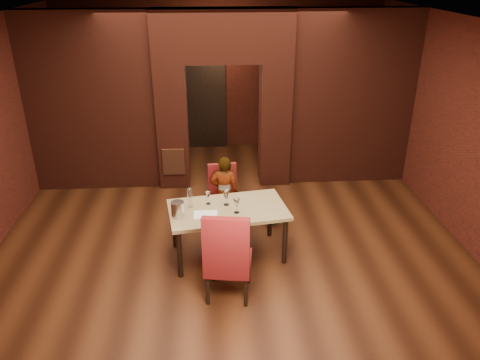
# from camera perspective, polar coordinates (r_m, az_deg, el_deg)

# --- Properties ---
(floor) EXTENTS (8.00, 8.00, 0.00)m
(floor) POSITION_cam_1_polar(r_m,az_deg,el_deg) (7.42, -1.28, -6.62)
(floor) COLOR #462211
(floor) RESTS_ON ground
(ceiling) EXTENTS (7.00, 8.00, 0.04)m
(ceiling) POSITION_cam_1_polar(r_m,az_deg,el_deg) (6.36, -1.57, 18.76)
(ceiling) COLOR silver
(ceiling) RESTS_ON ground
(wall_back) EXTENTS (7.00, 0.04, 3.20)m
(wall_back) POSITION_cam_1_polar(r_m,az_deg,el_deg) (10.57, -2.40, 12.47)
(wall_back) COLOR maroon
(wall_back) RESTS_ON ground
(wall_front) EXTENTS (7.00, 0.04, 3.20)m
(wall_front) POSITION_cam_1_polar(r_m,az_deg,el_deg) (3.26, 1.91, -19.54)
(wall_front) COLOR maroon
(wall_front) RESTS_ON ground
(wall_right) EXTENTS (0.04, 8.00, 3.20)m
(wall_right) POSITION_cam_1_polar(r_m,az_deg,el_deg) (7.70, 25.73, 5.17)
(wall_right) COLOR maroon
(wall_right) RESTS_ON ground
(pillar_left) EXTENTS (0.55, 0.55, 2.30)m
(pillar_left) POSITION_cam_1_polar(r_m,az_deg,el_deg) (8.78, -8.22, 6.56)
(pillar_left) COLOR maroon
(pillar_left) RESTS_ON ground
(pillar_right) EXTENTS (0.55, 0.55, 2.30)m
(pillar_right) POSITION_cam_1_polar(r_m,az_deg,el_deg) (8.84, 4.24, 6.87)
(pillar_right) COLOR maroon
(pillar_right) RESTS_ON ground
(lintel) EXTENTS (2.45, 0.55, 0.90)m
(lintel) POSITION_cam_1_polar(r_m,az_deg,el_deg) (8.40, -2.14, 17.18)
(lintel) COLOR maroon
(lintel) RESTS_ON ground
(wing_wall_left) EXTENTS (2.28, 0.35, 3.20)m
(wing_wall_left) POSITION_cam_1_polar(r_m,az_deg,el_deg) (8.88, -17.63, 8.89)
(wing_wall_left) COLOR maroon
(wing_wall_left) RESTS_ON ground
(wing_wall_right) EXTENTS (2.28, 0.35, 3.20)m
(wing_wall_right) POSITION_cam_1_polar(r_m,az_deg,el_deg) (9.01, 13.39, 9.61)
(wing_wall_right) COLOR maroon
(wing_wall_right) RESTS_ON ground
(vent_panel) EXTENTS (0.40, 0.03, 0.50)m
(vent_panel) POSITION_cam_1_polar(r_m,az_deg,el_deg) (8.71, -8.10, 2.20)
(vent_panel) COLOR #9C4C2D
(vent_panel) RESTS_ON ground
(rear_door) EXTENTS (0.90, 0.08, 2.10)m
(rear_door) POSITION_cam_1_polar(r_m,az_deg,el_deg) (10.64, -4.52, 9.44)
(rear_door) COLOR black
(rear_door) RESTS_ON ground
(rear_door_frame) EXTENTS (1.02, 0.04, 2.22)m
(rear_door_frame) POSITION_cam_1_polar(r_m,az_deg,el_deg) (10.60, -4.52, 9.39)
(rear_door_frame) COLOR black
(rear_door_frame) RESTS_ON ground
(dining_table) EXTENTS (1.75, 1.16, 0.77)m
(dining_table) POSITION_cam_1_polar(r_m,az_deg,el_deg) (6.75, -1.48, -6.32)
(dining_table) COLOR tan
(dining_table) RESTS_ON ground
(chair_far) EXTENTS (0.50, 0.50, 1.00)m
(chair_far) POSITION_cam_1_polar(r_m,az_deg,el_deg) (7.44, -1.97, -2.11)
(chair_far) COLOR maroon
(chair_far) RESTS_ON ground
(chair_near) EXTENTS (0.64, 0.64, 1.24)m
(chair_near) POSITION_cam_1_polar(r_m,az_deg,el_deg) (5.88, -1.44, -8.81)
(chair_near) COLOR maroon
(chair_near) RESTS_ON ground
(person_seated) EXTENTS (0.46, 0.32, 1.22)m
(person_seated) POSITION_cam_1_polar(r_m,az_deg,el_deg) (7.34, -1.93, -1.55)
(person_seated) COLOR white
(person_seated) RESTS_ON ground
(wine_glass_a) EXTENTS (0.08, 0.08, 0.19)m
(wine_glass_a) POSITION_cam_1_polar(r_m,az_deg,el_deg) (6.65, -3.92, -2.20)
(wine_glass_a) COLOR white
(wine_glass_a) RESTS_ON dining_table
(wine_glass_b) EXTENTS (0.09, 0.09, 0.23)m
(wine_glass_b) POSITION_cam_1_polar(r_m,az_deg,el_deg) (6.60, -1.69, -2.16)
(wine_glass_b) COLOR white
(wine_glass_b) RESTS_ON dining_table
(wine_glass_c) EXTENTS (0.09, 0.09, 0.21)m
(wine_glass_c) POSITION_cam_1_polar(r_m,az_deg,el_deg) (6.39, -0.42, -3.16)
(wine_glass_c) COLOR silver
(wine_glass_c) RESTS_ON dining_table
(tasting_sheet) EXTENTS (0.32, 0.24, 0.00)m
(tasting_sheet) POSITION_cam_1_polar(r_m,az_deg,el_deg) (6.41, -4.22, -4.22)
(tasting_sheet) COLOR white
(tasting_sheet) RESTS_ON dining_table
(wine_bucket) EXTENTS (0.18, 0.18, 0.22)m
(wine_bucket) POSITION_cam_1_polar(r_m,az_deg,el_deg) (6.35, -7.59, -3.56)
(wine_bucket) COLOR #B8B9BF
(wine_bucket) RESTS_ON dining_table
(water_bottle) EXTENTS (0.07, 0.07, 0.29)m
(water_bottle) POSITION_cam_1_polar(r_m,az_deg,el_deg) (6.57, -6.14, -2.10)
(water_bottle) COLOR silver
(water_bottle) RESTS_ON dining_table
(potted_plant) EXTENTS (0.43, 0.39, 0.44)m
(potted_plant) POSITION_cam_1_polar(r_m,az_deg,el_deg) (7.63, 3.81, -3.79)
(potted_plant) COLOR #2A6326
(potted_plant) RESTS_ON ground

